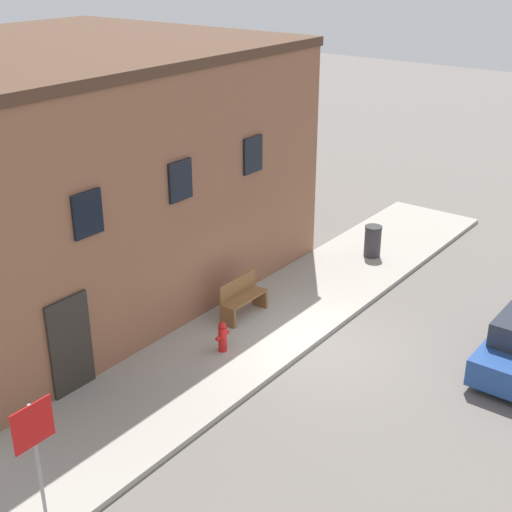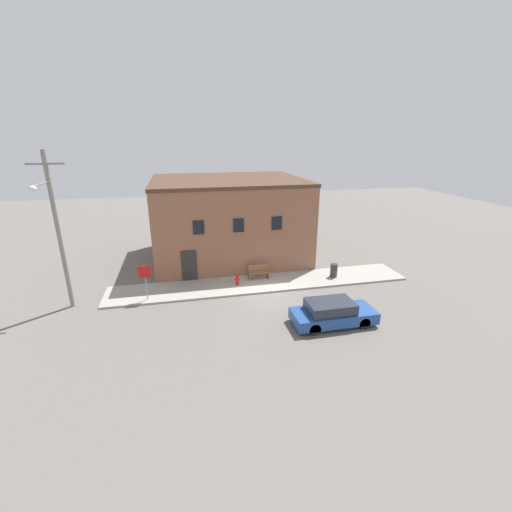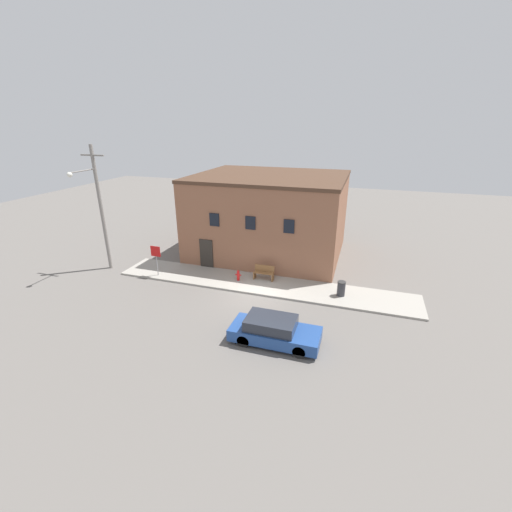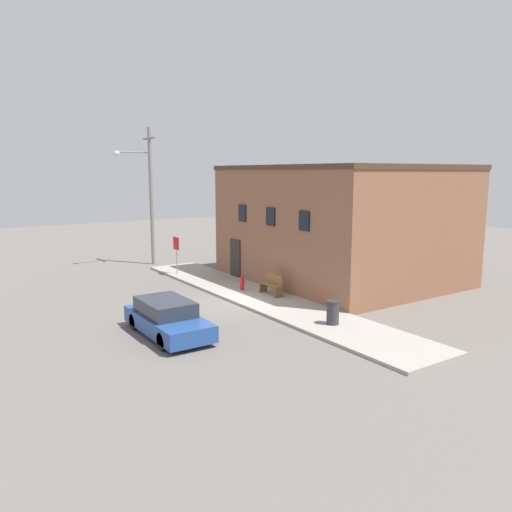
{
  "view_description": "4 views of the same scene",
  "coord_description": "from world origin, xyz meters",
  "px_view_note": "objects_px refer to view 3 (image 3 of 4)",
  "views": [
    {
      "loc": [
        -12.08,
        -7.42,
        8.5
      ],
      "look_at": [
        -0.37,
        1.47,
        2.0
      ],
      "focal_mm": 50.0,
      "sensor_mm": 36.0,
      "label": 1
    },
    {
      "loc": [
        -4.88,
        -18.71,
        9.21
      ],
      "look_at": [
        -0.37,
        1.47,
        2.0
      ],
      "focal_mm": 24.0,
      "sensor_mm": 36.0,
      "label": 2
    },
    {
      "loc": [
        5.88,
        -17.8,
        9.94
      ],
      "look_at": [
        -0.37,
        1.47,
        2.0
      ],
      "focal_mm": 24.0,
      "sensor_mm": 36.0,
      "label": 3
    },
    {
      "loc": [
        18.76,
        -11.32,
        5.88
      ],
      "look_at": [
        -0.37,
        1.47,
        2.0
      ],
      "focal_mm": 35.0,
      "sensor_mm": 36.0,
      "label": 4
    }
  ],
  "objects_px": {
    "stop_sign": "(156,255)",
    "utility_pole": "(99,205)",
    "bench": "(264,273)",
    "trash_bin": "(341,289)",
    "fire_hydrant": "(238,275)",
    "parked_car": "(274,331)"
  },
  "relations": [
    {
      "from": "fire_hydrant",
      "to": "bench",
      "type": "distance_m",
      "value": 1.72
    },
    {
      "from": "bench",
      "to": "utility_pole",
      "type": "height_order",
      "value": "utility_pole"
    },
    {
      "from": "trash_bin",
      "to": "utility_pole",
      "type": "distance_m",
      "value": 16.92
    },
    {
      "from": "stop_sign",
      "to": "utility_pole",
      "type": "relative_size",
      "value": 0.24
    },
    {
      "from": "fire_hydrant",
      "to": "stop_sign",
      "type": "xyz_separation_m",
      "value": [
        -5.55,
        -0.94,
        1.12
      ]
    },
    {
      "from": "stop_sign",
      "to": "bench",
      "type": "relative_size",
      "value": 1.57
    },
    {
      "from": "utility_pole",
      "to": "bench",
      "type": "bearing_deg",
      "value": 7.51
    },
    {
      "from": "stop_sign",
      "to": "trash_bin",
      "type": "bearing_deg",
      "value": 3.92
    },
    {
      "from": "bench",
      "to": "utility_pole",
      "type": "distance_m",
      "value": 12.11
    },
    {
      "from": "stop_sign",
      "to": "utility_pole",
      "type": "height_order",
      "value": "utility_pole"
    },
    {
      "from": "stop_sign",
      "to": "parked_car",
      "type": "relative_size",
      "value": 0.49
    },
    {
      "from": "trash_bin",
      "to": "bench",
      "type": "bearing_deg",
      "value": 171.34
    },
    {
      "from": "fire_hydrant",
      "to": "parked_car",
      "type": "bearing_deg",
      "value": -55.1
    },
    {
      "from": "stop_sign",
      "to": "utility_pole",
      "type": "bearing_deg",
      "value": 178.25
    },
    {
      "from": "bench",
      "to": "parked_car",
      "type": "distance_m",
      "value": 6.86
    },
    {
      "from": "fire_hydrant",
      "to": "utility_pole",
      "type": "height_order",
      "value": "utility_pole"
    },
    {
      "from": "stop_sign",
      "to": "bench",
      "type": "xyz_separation_m",
      "value": [
        7.12,
        1.62,
        -1.02
      ]
    },
    {
      "from": "trash_bin",
      "to": "stop_sign",
      "type": "bearing_deg",
      "value": -176.08
    },
    {
      "from": "bench",
      "to": "trash_bin",
      "type": "height_order",
      "value": "bench"
    },
    {
      "from": "trash_bin",
      "to": "fire_hydrant",
      "type": "bearing_deg",
      "value": 179.17
    },
    {
      "from": "stop_sign",
      "to": "parked_car",
      "type": "xyz_separation_m",
      "value": [
        9.54,
        -4.8,
        -0.99
      ]
    },
    {
      "from": "fire_hydrant",
      "to": "trash_bin",
      "type": "distance_m",
      "value": 6.68
    }
  ]
}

